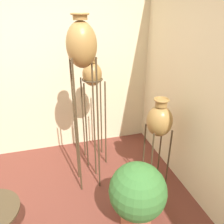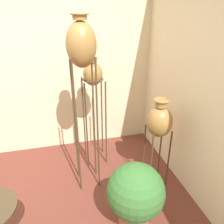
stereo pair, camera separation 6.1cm
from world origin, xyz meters
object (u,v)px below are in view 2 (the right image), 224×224
(vase_stand_short, at_px, (159,122))
(potted_plant, at_px, (136,194))
(vase_stand_medium, at_px, (93,78))
(vase_stand_tall, at_px, (81,49))

(vase_stand_short, bearing_deg, potted_plant, -130.79)
(vase_stand_short, height_order, potted_plant, vase_stand_short)
(vase_stand_medium, distance_m, potted_plant, 1.49)
(vase_stand_tall, distance_m, vase_stand_short, 1.19)
(potted_plant, bearing_deg, vase_stand_short, 49.21)
(vase_stand_tall, xyz_separation_m, potted_plant, (0.36, -0.74, -1.30))
(vase_stand_short, distance_m, potted_plant, 0.86)
(vase_stand_medium, bearing_deg, vase_stand_short, -45.30)
(vase_stand_tall, height_order, vase_stand_medium, vase_stand_tall)
(vase_stand_short, bearing_deg, vase_stand_tall, 166.35)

